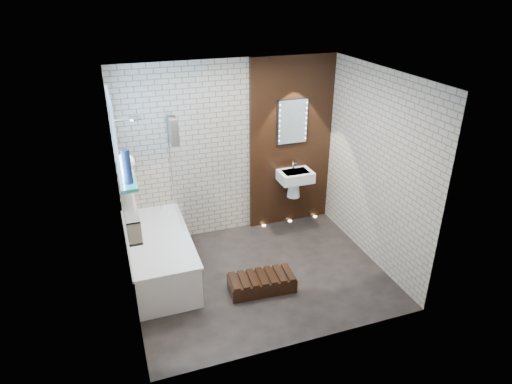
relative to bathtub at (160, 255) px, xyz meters
name	(u,v)px	position (x,y,z in m)	size (l,w,h in m)	color
ground	(260,275)	(1.22, -0.45, -0.29)	(3.20, 3.20, 0.00)	black
room_shell	(260,186)	(1.22, -0.45, 1.01)	(3.24, 3.20, 2.60)	#BCB195
walnut_panel	(291,144)	(2.17, 0.82, 1.01)	(1.30, 0.06, 2.60)	black
clerestory_window	(116,144)	(-0.34, -0.10, 1.61)	(0.18, 1.00, 0.94)	#7FADE0
display_niche	(129,207)	(-0.31, -0.30, 0.91)	(0.14, 1.30, 0.26)	teal
bathtub	(160,255)	(0.00, 0.00, 0.00)	(0.79, 1.74, 0.70)	white
bath_screen	(175,170)	(0.35, 0.44, 0.99)	(0.01, 0.78, 1.40)	white
towel	(173,131)	(0.35, 0.31, 1.56)	(0.10, 0.25, 0.33)	#282420
shower_head	(135,118)	(-0.08, 0.50, 1.71)	(0.18, 0.18, 0.02)	silver
washbasin	(295,180)	(2.17, 0.62, 0.50)	(0.50, 0.36, 0.58)	white
led_mirror	(293,122)	(2.17, 0.78, 1.36)	(0.50, 0.02, 0.70)	black
walnut_step	(262,283)	(1.14, -0.75, -0.20)	(0.82, 0.37, 0.18)	black
niche_bottles	(132,219)	(-0.31, -0.52, 0.87)	(0.06, 0.74, 0.14)	maroon
sill_vases	(126,165)	(-0.28, -0.18, 1.38)	(0.21, 0.51, 0.38)	white
floor_uplights	(290,221)	(2.17, 0.75, -0.29)	(0.96, 0.06, 0.01)	#FFD899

